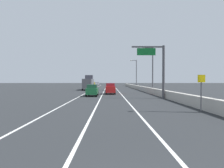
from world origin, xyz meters
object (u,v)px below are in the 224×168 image
Objects in this scene: car_blue_2 at (111,87)px; box_truck at (88,83)px; speed_advisory_sign at (201,90)px; car_green_0 at (92,90)px; car_silver_3 at (97,84)px; overhead_sign_gantry at (158,65)px; car_yellow_1 at (93,85)px; lamp_post_right_second at (151,66)px; lamp_post_right_third at (136,72)px; lamp_post_right_near at (223,44)px; car_red_4 at (110,89)px.

car_blue_2 is 0.42× the size of box_truck.
speed_advisory_sign reaches higher than car_green_0.
box_truck is at bearing -90.01° from car_silver_3.
overhead_sign_gantry is 1.75× the size of car_yellow_1.
lamp_post_right_second is 2.17× the size of car_silver_3.
lamp_post_right_third is at bearing -64.49° from car_silver_3.
lamp_post_right_near is 2.24× the size of car_blue_2.
overhead_sign_gantry is 36.92m from lamp_post_right_third.
box_truck reaches higher than car_silver_3.
lamp_post_right_second reaches higher than car_blue_2.
lamp_post_right_second is at bearing 82.86° from overhead_sign_gantry.
lamp_post_right_near is at bearing -81.56° from overhead_sign_gantry.
car_silver_3 is (-14.15, 54.65, -4.46)m from lamp_post_right_second.
overhead_sign_gantry is 2.50× the size of speed_advisory_sign.
car_blue_2 is (-6.49, 22.22, -3.74)m from overhead_sign_gantry.
overhead_sign_gantry is at bearing -25.89° from car_green_0.
overhead_sign_gantry reaches higher than car_green_0.
lamp_post_right_third reaches higher than car_green_0.
car_blue_2 is at bearing 128.03° from lamp_post_right_second.
lamp_post_right_near is at bearing -79.63° from car_silver_3.
car_blue_2 is at bearing -82.11° from car_silver_3.
car_silver_3 is at bearing 89.58° from car_yellow_1.
car_yellow_1 is (-14.73, 55.72, -4.34)m from lamp_post_right_near.
lamp_post_right_near is 2.17× the size of car_yellow_1.
lamp_post_right_second reaches higher than speed_advisory_sign.
car_yellow_1 is (-3.12, 38.14, 0.09)m from car_green_0.
car_yellow_1 is at bearing 107.08° from car_blue_2.
speed_advisory_sign reaches higher than car_blue_2.
car_blue_2 is at bearing 106.27° from overhead_sign_gantry.
car_blue_2 is at bearing 88.79° from car_red_4.
speed_advisory_sign is 0.70× the size of car_yellow_1.
lamp_post_right_third is at bearing 72.87° from car_red_4.
lamp_post_right_near reaches higher than car_green_0.
speed_advisory_sign is 0.32× the size of lamp_post_right_third.
lamp_post_right_near is 1.00× the size of lamp_post_right_third.
car_silver_3 is at bearing 95.94° from car_red_4.
lamp_post_right_near is at bearing -75.19° from car_yellow_1.
car_yellow_1 is at bearing 106.66° from overhead_sign_gantry.
overhead_sign_gantry is at bearing -65.08° from box_truck.
speed_advisory_sign is 0.72× the size of car_blue_2.
car_yellow_1 is (-14.33, 30.84, -4.34)m from lamp_post_right_second.
car_green_0 is (-11.26, -32.17, -4.43)m from lamp_post_right_third.
box_truck reaches higher than car_green_0.
lamp_post_right_third is 17.29m from car_blue_2.
lamp_post_right_third is (-0.35, 49.74, 0.00)m from lamp_post_right_near.
car_silver_3 is (-14.56, 79.52, -4.46)m from lamp_post_right_near.
lamp_post_right_near reaches higher than box_truck.
lamp_post_right_near is 2.15× the size of car_green_0.
lamp_post_right_third is 16.17m from car_yellow_1.
car_green_0 is at bearing -87.28° from car_silver_3.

